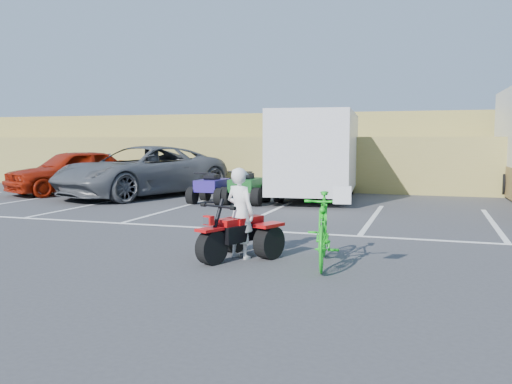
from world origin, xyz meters
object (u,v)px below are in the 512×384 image
(red_trike_atv, at_px, (234,259))
(grey_pickup, at_px, (142,171))
(quad_atv_green, at_px, (246,204))
(quad_atv_blue, at_px, (212,203))
(red_car, at_px, (73,171))
(cargo_trailer, at_px, (317,152))
(green_dirt_bike, at_px, (323,229))
(rider, at_px, (240,213))

(red_trike_atv, relative_size, grey_pickup, 0.23)
(quad_atv_green, bearing_deg, grey_pickup, 165.11)
(quad_atv_blue, distance_m, quad_atv_green, 1.05)
(red_car, height_order, cargo_trailer, cargo_trailer)
(grey_pickup, relative_size, quad_atv_green, 3.92)
(green_dirt_bike, relative_size, red_car, 0.40)
(green_dirt_bike, bearing_deg, red_car, 133.44)
(quad_atv_blue, bearing_deg, green_dirt_bike, -55.97)
(green_dirt_bike, xyz_separation_m, quad_atv_green, (-3.68, 7.13, -0.55))
(rider, height_order, green_dirt_bike, rider)
(red_trike_atv, xyz_separation_m, quad_atv_green, (-2.25, 7.17, 0.00))
(rider, bearing_deg, red_car, -18.22)
(cargo_trailer, bearing_deg, quad_atv_green, -131.68)
(quad_atv_blue, bearing_deg, red_car, 168.27)
(green_dirt_bike, relative_size, quad_atv_green, 1.19)
(rider, distance_m, quad_atv_green, 7.44)
(quad_atv_blue, bearing_deg, quad_atv_green, 6.30)
(red_car, bearing_deg, green_dirt_bike, -11.35)
(red_car, distance_m, quad_atv_blue, 6.03)
(rider, bearing_deg, quad_atv_green, -48.53)
(cargo_trailer, bearing_deg, green_dirt_bike, -83.06)
(cargo_trailer, height_order, quad_atv_blue, cargo_trailer)
(quad_atv_blue, bearing_deg, red_trike_atv, -64.90)
(cargo_trailer, distance_m, quad_atv_green, 3.19)
(green_dirt_bike, bearing_deg, rider, 167.18)
(red_trike_atv, bearing_deg, quad_atv_blue, 138.30)
(green_dirt_bike, xyz_separation_m, grey_pickup, (-7.71, 8.06, 0.29))
(red_trike_atv, distance_m, quad_atv_green, 7.51)
(grey_pickup, xyz_separation_m, quad_atv_blue, (2.99, -1.04, -0.85))
(green_dirt_bike, height_order, cargo_trailer, cargo_trailer)
(cargo_trailer, relative_size, quad_atv_green, 3.94)
(red_car, relative_size, quad_atv_green, 2.96)
(rider, height_order, cargo_trailer, cargo_trailer)
(green_dirt_bike, height_order, quad_atv_blue, green_dirt_bike)
(red_trike_atv, distance_m, quad_atv_blue, 7.78)
(red_trike_atv, bearing_deg, grey_pickup, 151.08)
(green_dirt_bike, xyz_separation_m, red_car, (-10.57, 8.24, 0.23))
(quad_atv_blue, bearing_deg, grey_pickup, 160.84)
(cargo_trailer, bearing_deg, red_car, -177.45)
(quad_atv_blue, relative_size, quad_atv_green, 0.94)
(red_trike_atv, xyz_separation_m, red_car, (-9.14, 8.28, 0.78))
(green_dirt_bike, bearing_deg, red_trike_atv, 172.87)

